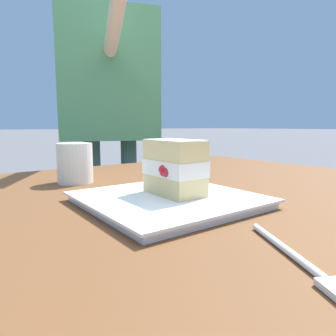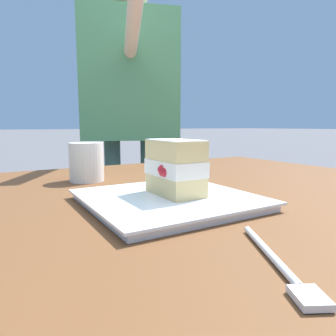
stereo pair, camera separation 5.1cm
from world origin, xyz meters
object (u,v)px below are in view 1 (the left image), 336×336
dessert_plate (168,200)px  dessert_fork (298,259)px  diner_person (109,82)px  patio_table (333,263)px  coffee_cup (75,162)px  cake_slice (174,167)px

dessert_plate → dessert_fork: dessert_plate is taller
dessert_plate → diner_person: 0.93m
patio_table → coffee_cup: (-0.49, -0.24, 0.13)m
patio_table → cake_slice: cake_slice is taller
patio_table → dessert_fork: bearing=-74.0°
cake_slice → dessert_fork: cake_slice is taller
cake_slice → coffee_cup: bearing=-166.3°
cake_slice → diner_person: size_ratio=0.07×
dessert_fork → coffee_cup: (-0.55, -0.03, 0.04)m
dessert_plate → diner_person: bearing=160.7°
dessert_plate → diner_person: (-0.83, 0.29, 0.31)m
dessert_fork → coffee_cup: coffee_cup is taller
dessert_fork → diner_person: bearing=163.6°
dessert_fork → cake_slice: bearing=170.5°
patio_table → cake_slice: (-0.20, -0.17, 0.15)m
dessert_fork → diner_person: (-1.09, 0.32, 0.32)m
patio_table → coffee_cup: bearing=-153.8°
patio_table → diner_person: 1.11m
diner_person → dessert_plate: bearing=-19.3°
dessert_plate → cake_slice: 0.06m
dessert_plate → coffee_cup: (-0.30, -0.06, 0.04)m
patio_table → diner_person: (-1.02, 0.11, 0.41)m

